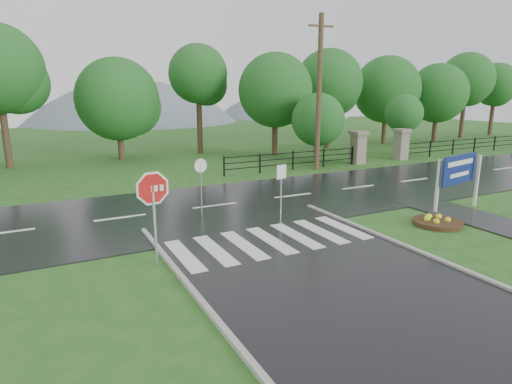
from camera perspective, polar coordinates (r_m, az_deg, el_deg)
ground at (r=10.68m, az=15.59°, el=-14.57°), size 120.00×120.00×0.00m
main_road at (r=18.71m, az=-5.51°, el=-1.94°), size 90.00×8.00×0.04m
walkway at (r=19.21m, az=26.31°, el=-2.89°), size 2.20×11.00×0.04m
crosswalk at (r=14.37m, az=1.97°, el=-6.40°), size 6.50×2.80×0.02m
pillar_west at (r=30.30m, az=13.47°, el=5.90°), size 1.00×1.00×2.24m
pillar_east at (r=33.04m, az=18.78°, el=6.15°), size 1.00×1.00×2.24m
fence_west at (r=27.27m, az=4.96°, el=4.46°), size 9.58×0.08×1.20m
fence_east at (r=41.45m, az=29.23°, el=5.88°), size 20.58×0.08×1.20m
hills at (r=75.33m, az=-18.49°, el=-3.11°), size 102.00×48.00×48.00m
treeline at (r=32.10m, az=-13.20°, el=4.19°), size 83.20×5.20×10.00m
stop_sign at (r=12.22m, az=-13.55°, el=-0.71°), size 1.30×0.20×2.93m
estate_billboard at (r=19.80m, az=25.46°, el=2.43°), size 2.63×0.61×2.34m
flower_bed at (r=17.45m, az=23.03°, el=-3.66°), size 1.78×1.78×0.36m
reg_sign_small at (r=16.99m, az=3.39°, el=1.65°), size 0.46×0.08×2.07m
reg_sign_round at (r=16.96m, az=-7.35°, el=1.52°), size 0.54×0.11×2.34m
utility_pole_east at (r=27.35m, az=8.40°, el=12.94°), size 1.68×0.31×9.42m
entrance_tree_left at (r=29.86m, az=8.27°, el=9.50°), size 3.62×3.62×4.80m
entrance_tree_right at (r=35.06m, az=19.11°, el=9.82°), size 2.89×2.89×4.67m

